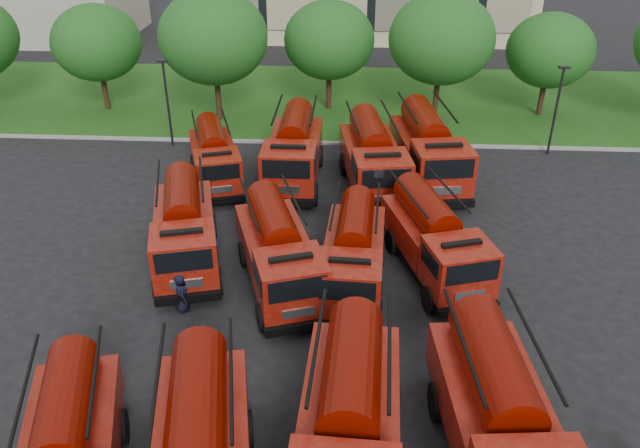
% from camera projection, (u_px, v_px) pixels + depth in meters
% --- Properties ---
extents(ground, '(140.00, 140.00, 0.00)m').
position_uv_depth(ground, '(326.00, 343.00, 21.81)').
color(ground, black).
rests_on(ground, ground).
extents(lawn, '(70.00, 16.00, 0.12)m').
position_uv_depth(lawn, '(344.00, 99.00, 44.26)').
color(lawn, '#234412').
rests_on(lawn, ground).
extents(curb, '(70.00, 0.30, 0.14)m').
position_uv_depth(curb, '(341.00, 143.00, 37.25)').
color(curb, gray).
rests_on(curb, ground).
extents(tree_1, '(5.71, 5.71, 6.98)m').
position_uv_depth(tree_1, '(97.00, 43.00, 40.22)').
color(tree_1, '#382314').
rests_on(tree_1, ground).
extents(tree_2, '(6.72, 6.72, 8.22)m').
position_uv_depth(tree_2, '(213.00, 37.00, 38.13)').
color(tree_2, '#382314').
rests_on(tree_2, ground).
extents(tree_3, '(5.88, 5.88, 7.19)m').
position_uv_depth(tree_3, '(329.00, 40.00, 40.27)').
color(tree_3, '#382314').
rests_on(tree_3, ground).
extents(tree_4, '(6.55, 6.55, 8.01)m').
position_uv_depth(tree_4, '(442.00, 39.00, 38.36)').
color(tree_4, '#382314').
rests_on(tree_4, ground).
extents(tree_5, '(5.46, 5.46, 6.68)m').
position_uv_depth(tree_5, '(550.00, 51.00, 39.31)').
color(tree_5, '#382314').
rests_on(tree_5, ground).
extents(lamp_post_0, '(0.60, 0.25, 5.11)m').
position_uv_depth(lamp_post_0, '(167.00, 98.00, 35.74)').
color(lamp_post_0, black).
rests_on(lamp_post_0, ground).
extents(lamp_post_1, '(0.60, 0.25, 5.11)m').
position_uv_depth(lamp_post_1, '(557.00, 106.00, 34.64)').
color(lamp_post_1, black).
rests_on(lamp_post_1, ground).
extents(fire_truck_2, '(3.07, 7.74, 3.47)m').
position_uv_depth(fire_truck_2, '(349.00, 428.00, 16.28)').
color(fire_truck_2, black).
rests_on(fire_truck_2, ground).
extents(fire_truck_3, '(3.31, 7.77, 3.44)m').
position_uv_depth(fire_truck_3, '(501.00, 423.00, 16.43)').
color(fire_truck_3, black).
rests_on(fire_truck_3, ground).
extents(fire_truck_4, '(4.09, 7.40, 3.20)m').
position_uv_depth(fire_truck_4, '(184.00, 228.00, 25.52)').
color(fire_truck_4, black).
rests_on(fire_truck_4, ground).
extents(fire_truck_5, '(4.43, 7.36, 3.18)m').
position_uv_depth(fire_truck_5, '(278.00, 251.00, 24.00)').
color(fire_truck_5, black).
rests_on(fire_truck_5, ground).
extents(fire_truck_6, '(2.72, 6.72, 3.00)m').
position_uv_depth(fire_truck_6, '(353.00, 253.00, 24.02)').
color(fire_truck_6, black).
rests_on(fire_truck_6, ground).
extents(fire_truck_7, '(4.20, 7.20, 3.11)m').
position_uv_depth(fire_truck_7, '(434.00, 238.00, 24.88)').
color(fire_truck_7, black).
rests_on(fire_truck_7, ground).
extents(fire_truck_8, '(3.96, 6.73, 2.90)m').
position_uv_depth(fire_truck_8, '(214.00, 157.00, 32.12)').
color(fire_truck_8, black).
rests_on(fire_truck_8, ground).
extents(fire_truck_9, '(2.79, 7.54, 3.43)m').
position_uv_depth(fire_truck_9, '(294.00, 150.00, 32.18)').
color(fire_truck_9, black).
rests_on(fire_truck_9, ground).
extents(fire_truck_10, '(3.64, 7.83, 3.43)m').
position_uv_depth(fire_truck_10, '(373.00, 158.00, 31.33)').
color(fire_truck_10, black).
rests_on(fire_truck_10, ground).
extents(fire_truck_11, '(3.78, 8.16, 3.58)m').
position_uv_depth(fire_truck_11, '(429.00, 149.00, 32.11)').
color(fire_truck_11, black).
rests_on(fire_truck_11, ground).
extents(firefighter_4, '(0.81, 0.94, 1.62)m').
position_uv_depth(firefighter_4, '(184.00, 310.00, 23.41)').
color(firefighter_4, black).
rests_on(firefighter_4, ground).
extents(firefighter_5, '(1.58, 0.69, 1.70)m').
position_uv_depth(firefighter_5, '(471.00, 316.00, 23.10)').
color(firefighter_5, '#B62E0E').
rests_on(firefighter_5, ground).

